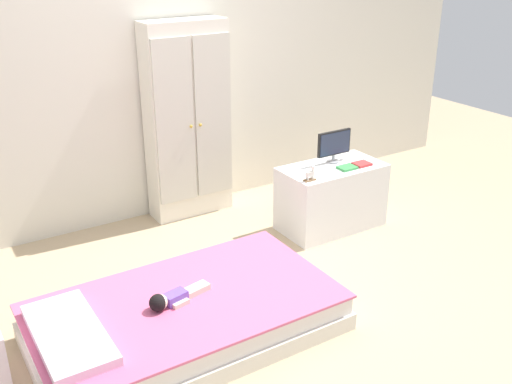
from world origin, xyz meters
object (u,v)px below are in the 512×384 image
Objects in this scene: bed at (186,317)px; book_green at (347,168)px; tv_stand at (331,197)px; doll at (169,299)px; book_red at (362,164)px; wardrobe at (188,121)px; tv_monitor at (334,144)px; rocking_horse_toy at (311,174)px.

bed is 12.76× the size of book_green.
tv_stand is 5.98× the size of book_green.
doll is 1.97m from book_red.
book_green is at bearing 17.78° from doll.
wardrobe is 1.16m from tv_monitor.
book_red is (0.21, -0.10, 0.26)m from tv_stand.
tv_stand is 0.41m from tv_monitor.
bed is 1.91m from book_red.
tv_monitor reaches higher than rocking_horse_toy.
book_green is (1.73, 0.56, 0.25)m from doll.
doll is at bearing -163.53° from book_red.
tv_monitor reaches higher than book_red.
bed is 1.81m from wardrobe.
book_green and book_red have the same top height.
rocking_horse_toy is at bearing -156.30° from tv_stand.
bed is at bearing -156.04° from tv_monitor.
rocking_horse_toy is 0.53m from book_red.
bed is at bearing -1.76° from doll.
tv_monitor is (1.64, 0.73, 0.54)m from bed.
book_red reaches higher than doll.
tv_stand is 0.29m from book_green.
rocking_horse_toy is at bearing -63.96° from wardrobe.
doll is (-0.10, 0.00, 0.15)m from bed.
bed is at bearing -161.14° from book_green.
book_red is (1.88, 0.56, 0.25)m from doll.
book_red is at bearing -50.00° from tv_monitor.
bed is 1.10× the size of wardrobe.
tv_stand is (0.80, -0.84, -0.53)m from wardrobe.
tv_stand is 6.25× the size of book_red.
book_green is at bearing 6.43° from rocking_horse_toy.
tv_monitor reaches higher than bed.
doll is 3.05× the size of book_red.
tv_stand is at bearing 154.85° from book_red.
wardrobe is (0.87, 1.50, 0.51)m from doll.
book_green is (1.63, 0.56, 0.40)m from bed.
tv_stand reaches higher than bed.
tv_stand is 7.11× the size of rocking_horse_toy.
wardrobe is at bearing 136.86° from book_red.
tv_monitor reaches higher than book_green.
wardrobe is at bearing 133.39° from tv_stand.
book_red is (0.14, -0.17, -0.14)m from tv_monitor.
doll is 0.25× the size of wardrobe.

